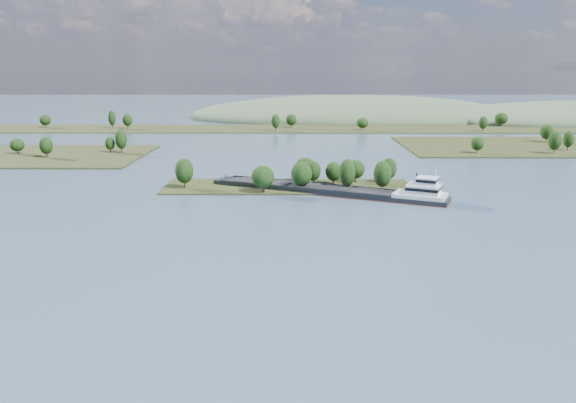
{
  "coord_description": "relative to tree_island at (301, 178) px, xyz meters",
  "views": [
    {
      "loc": [
        1.96,
        -43.22,
        47.52
      ],
      "look_at": [
        0.43,
        130.0,
        6.0
      ],
      "focal_mm": 35.0,
      "sensor_mm": 36.0,
      "label": 1
    }
  ],
  "objects": [
    {
      "name": "back_shoreline",
      "position": [
        1.7,
        221.29,
        -3.38
      ],
      "size": [
        900.0,
        60.0,
        15.23
      ],
      "color": "black",
      "rests_on": "ground"
    },
    {
      "name": "cargo_barge",
      "position": [
        15.27,
        -11.83,
        -2.39
      ],
      "size": [
        90.74,
        47.58,
        12.73
      ],
      "color": "black",
      "rests_on": "ground"
    },
    {
      "name": "tree_island",
      "position": [
        0.0,
        0.0,
        0.0
      ],
      "size": [
        100.0,
        32.8,
        13.96
      ],
      "color": "black",
      "rests_on": "ground"
    },
    {
      "name": "hill_west",
      "position": [
        54.59,
        321.47,
        -4.0
      ],
      "size": [
        320.0,
        160.0,
        44.0
      ],
      "primitive_type": "ellipsoid",
      "color": "#3F5238",
      "rests_on": "ground"
    },
    {
      "name": "ground",
      "position": [
        -5.41,
        -58.53,
        -4.0
      ],
      "size": [
        1800.0,
        1800.0,
        0.0
      ],
      "primitive_type": "plane",
      "color": "#3D526A",
      "rests_on": "ground"
    }
  ]
}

